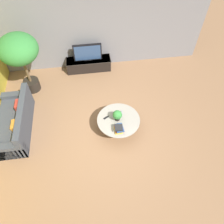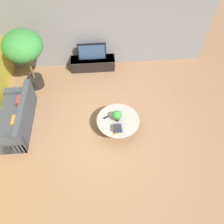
# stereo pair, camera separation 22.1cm
# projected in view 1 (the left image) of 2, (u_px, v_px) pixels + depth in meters

# --- Properties ---
(ground_plane) EXTENTS (24.00, 24.00, 0.00)m
(ground_plane) POSITION_uv_depth(u_px,v_px,m) (109.00, 135.00, 6.18)
(ground_plane) COLOR #8C6647
(back_wall_stone) EXTENTS (7.40, 0.12, 3.00)m
(back_wall_stone) POSITION_uv_depth(u_px,v_px,m) (95.00, 25.00, 7.03)
(back_wall_stone) COLOR slate
(back_wall_stone) RESTS_ON ground
(media_console) EXTENTS (1.57, 0.50, 0.43)m
(media_console) POSITION_uv_depth(u_px,v_px,m) (89.00, 64.00, 7.80)
(media_console) COLOR black
(media_console) RESTS_ON ground
(television) EXTENTS (0.96, 0.13, 0.61)m
(television) POSITION_uv_depth(u_px,v_px,m) (88.00, 52.00, 7.40)
(television) COLOR black
(television) RESTS_ON media_console
(coffee_table) EXTENTS (1.18, 1.18, 0.44)m
(coffee_table) POSITION_uv_depth(u_px,v_px,m) (118.00, 122.00, 6.08)
(coffee_table) COLOR #756656
(coffee_table) RESTS_ON ground
(couch_by_wall) EXTENTS (0.84, 1.99, 0.84)m
(couch_by_wall) POSITION_uv_depth(u_px,v_px,m) (16.00, 123.00, 6.12)
(couch_by_wall) COLOR #3D424C
(couch_by_wall) RESTS_ON ground
(potted_palm_tall) EXTENTS (1.14, 1.14, 2.00)m
(potted_palm_tall) POSITION_uv_depth(u_px,v_px,m) (19.00, 52.00, 6.20)
(potted_palm_tall) COLOR black
(potted_palm_tall) RESTS_ON ground
(potted_plant_tabletop) EXTENTS (0.26, 0.26, 0.33)m
(potted_plant_tabletop) POSITION_uv_depth(u_px,v_px,m) (117.00, 115.00, 5.84)
(potted_plant_tabletop) COLOR black
(potted_plant_tabletop) RESTS_ON coffee_table
(book_stack) EXTENTS (0.25, 0.30, 0.15)m
(book_stack) POSITION_uv_depth(u_px,v_px,m) (119.00, 129.00, 5.70)
(book_stack) COLOR gold
(book_stack) RESTS_ON coffee_table
(remote_black) EXTENTS (0.16, 0.11, 0.02)m
(remote_black) POSITION_uv_depth(u_px,v_px,m) (106.00, 118.00, 6.01)
(remote_black) COLOR black
(remote_black) RESTS_ON coffee_table
(remote_silver) EXTENTS (0.07, 0.16, 0.02)m
(remote_silver) POSITION_uv_depth(u_px,v_px,m) (122.00, 113.00, 6.12)
(remote_silver) COLOR gray
(remote_silver) RESTS_ON coffee_table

